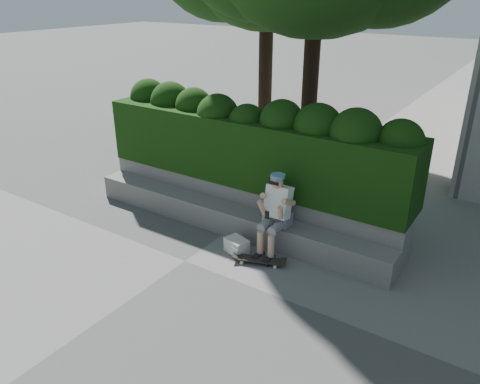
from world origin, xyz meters
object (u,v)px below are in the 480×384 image
Objects in this scene: backpack_plaid at (272,212)px; backpack_ground at (237,246)px; skateboard at (259,260)px; person at (276,211)px.

backpack_plaid reaches higher than backpack_ground.
skateboard is 0.81m from backpack_plaid.
backpack_ground is at bearing -144.00° from person.
backpack_ground is (-0.51, -0.37, -0.63)m from person.
backpack_plaid is at bearing 80.35° from skateboard.
skateboard is 1.85× the size of backpack_plaid.
person is at bearing 66.80° from skateboard.
person reaches higher than backpack_ground.
backpack_plaid is 1.13× the size of backpack_ground.
backpack_plaid is (-0.13, 0.08, -0.09)m from person.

